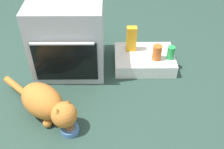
{
  "coord_description": "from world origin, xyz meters",
  "views": [
    {
      "loc": [
        0.35,
        -1.45,
        1.53
      ],
      "look_at": [
        0.36,
        0.03,
        0.25
      ],
      "focal_mm": 41.61,
      "sensor_mm": 36.0,
      "label": 1
    }
  ],
  "objects_px": {
    "pantry_cabinet": "(144,59)",
    "juice_carton": "(131,39)",
    "food_bowl": "(70,129)",
    "sauce_jar": "(157,52)",
    "soda_can": "(171,53)",
    "cat": "(46,103)",
    "oven": "(69,35)"
  },
  "relations": [
    {
      "from": "pantry_cabinet",
      "to": "soda_can",
      "type": "xyz_separation_m",
      "value": [
        0.22,
        -0.06,
        0.12
      ]
    },
    {
      "from": "cat",
      "to": "sauce_jar",
      "type": "bearing_deg",
      "value": 71.46
    },
    {
      "from": "juice_carton",
      "to": "sauce_jar",
      "type": "height_order",
      "value": "juice_carton"
    },
    {
      "from": "pantry_cabinet",
      "to": "sauce_jar",
      "type": "xyz_separation_m",
      "value": [
        0.1,
        -0.07,
        0.13
      ]
    },
    {
      "from": "oven",
      "to": "juice_carton",
      "type": "height_order",
      "value": "oven"
    },
    {
      "from": "soda_can",
      "to": "sauce_jar",
      "type": "bearing_deg",
      "value": -175.48
    },
    {
      "from": "cat",
      "to": "food_bowl",
      "type": "bearing_deg",
      "value": -0.0
    },
    {
      "from": "oven",
      "to": "food_bowl",
      "type": "relative_size",
      "value": 5.01
    },
    {
      "from": "food_bowl",
      "to": "soda_can",
      "type": "xyz_separation_m",
      "value": [
        0.82,
        0.71,
        0.15
      ]
    },
    {
      "from": "oven",
      "to": "soda_can",
      "type": "xyz_separation_m",
      "value": [
        0.89,
        -0.06,
        -0.15
      ]
    },
    {
      "from": "pantry_cabinet",
      "to": "soda_can",
      "type": "bearing_deg",
      "value": -15.05
    },
    {
      "from": "pantry_cabinet",
      "to": "cat",
      "type": "relative_size",
      "value": 0.82
    },
    {
      "from": "pantry_cabinet",
      "to": "food_bowl",
      "type": "xyz_separation_m",
      "value": [
        -0.6,
        -0.77,
        -0.03
      ]
    },
    {
      "from": "oven",
      "to": "food_bowl",
      "type": "bearing_deg",
      "value": -84.81
    },
    {
      "from": "juice_carton",
      "to": "oven",
      "type": "bearing_deg",
      "value": -172.49
    },
    {
      "from": "food_bowl",
      "to": "sauce_jar",
      "type": "distance_m",
      "value": 1.0
    },
    {
      "from": "food_bowl",
      "to": "cat",
      "type": "distance_m",
      "value": 0.25
    },
    {
      "from": "oven",
      "to": "sauce_jar",
      "type": "xyz_separation_m",
      "value": [
        0.77,
        -0.07,
        -0.14
      ]
    },
    {
      "from": "juice_carton",
      "to": "soda_can",
      "type": "relative_size",
      "value": 2.0
    },
    {
      "from": "oven",
      "to": "juice_carton",
      "type": "bearing_deg",
      "value": 7.51
    },
    {
      "from": "oven",
      "to": "soda_can",
      "type": "bearing_deg",
      "value": -3.74
    },
    {
      "from": "pantry_cabinet",
      "to": "juice_carton",
      "type": "xyz_separation_m",
      "value": [
        -0.12,
        0.07,
        0.18
      ]
    },
    {
      "from": "food_bowl",
      "to": "soda_can",
      "type": "distance_m",
      "value": 1.1
    },
    {
      "from": "pantry_cabinet",
      "to": "sauce_jar",
      "type": "distance_m",
      "value": 0.18
    },
    {
      "from": "pantry_cabinet",
      "to": "juice_carton",
      "type": "height_order",
      "value": "juice_carton"
    },
    {
      "from": "cat",
      "to": "soda_can",
      "type": "relative_size",
      "value": 5.49
    },
    {
      "from": "oven",
      "to": "soda_can",
      "type": "height_order",
      "value": "oven"
    },
    {
      "from": "pantry_cabinet",
      "to": "food_bowl",
      "type": "bearing_deg",
      "value": -128.17
    },
    {
      "from": "oven",
      "to": "food_bowl",
      "type": "xyz_separation_m",
      "value": [
        0.07,
        -0.77,
        -0.3
      ]
    },
    {
      "from": "food_bowl",
      "to": "sauce_jar",
      "type": "xyz_separation_m",
      "value": [
        0.7,
        0.7,
        0.16
      ]
    },
    {
      "from": "oven",
      "to": "pantry_cabinet",
      "type": "xyz_separation_m",
      "value": [
        0.67,
        0.0,
        -0.27
      ]
    },
    {
      "from": "juice_carton",
      "to": "soda_can",
      "type": "xyz_separation_m",
      "value": [
        0.34,
        -0.13,
        -0.06
      ]
    }
  ]
}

